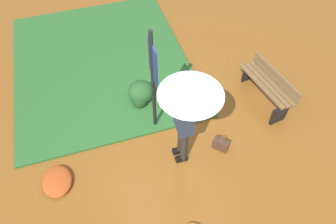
{
  "coord_description": "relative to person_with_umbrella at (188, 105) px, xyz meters",
  "views": [
    {
      "loc": [
        2.95,
        -1.02,
        5.06
      ],
      "look_at": [
        -0.31,
        0.01,
        0.85
      ],
      "focal_mm": 33.23,
      "sensor_mm": 36.0,
      "label": 1
    }
  ],
  "objects": [
    {
      "name": "person_with_umbrella",
      "position": [
        0.0,
        0.0,
        0.0
      ],
      "size": [
        0.96,
        0.96,
        2.04
      ],
      "color": "#2D2823",
      "rests_on": "ground_plane"
    },
    {
      "name": "leaf_pile_near_person",
      "position": [
        -0.2,
        -2.29,
        -1.48
      ],
      "size": [
        0.64,
        0.51,
        0.14
      ],
      "color": "#B74C1E",
      "rests_on": "ground_plane"
    },
    {
      "name": "info_sign_post",
      "position": [
        -0.92,
        -0.28,
        -0.11
      ],
      "size": [
        0.44,
        0.07,
        2.3
      ],
      "color": "black",
      "rests_on": "ground_plane"
    },
    {
      "name": "park_bench",
      "position": [
        -0.89,
        2.15,
        -1.15
      ],
      "size": [
        1.4,
        0.58,
        0.75
      ],
      "color": "black",
      "rests_on": "ground_plane"
    },
    {
      "name": "shrub_cluster",
      "position": [
        -1.64,
        -0.39,
        -1.33
      ],
      "size": [
        0.59,
        0.54,
        0.48
      ],
      "color": "#285628",
      "rests_on": "ground_plane"
    },
    {
      "name": "ground_plane",
      "position": [
        -0.18,
        -0.16,
        -1.55
      ],
      "size": [
        18.0,
        18.0,
        0.0
      ],
      "primitive_type": "plane",
      "color": "brown"
    },
    {
      "name": "handbag",
      "position": [
        -0.01,
        0.74,
        -1.42
      ],
      "size": [
        0.31,
        0.31,
        0.37
      ],
      "color": "#4C3323",
      "rests_on": "ground_plane"
    },
    {
      "name": "grass_verge",
      "position": [
        -3.12,
        -1.01,
        -1.53
      ],
      "size": [
        4.8,
        4.0,
        0.05
      ],
      "color": "#2D662D",
      "rests_on": "ground_plane"
    }
  ]
}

